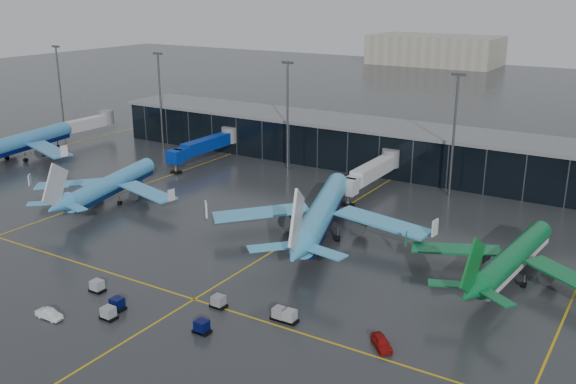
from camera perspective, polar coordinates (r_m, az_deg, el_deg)
The scene contains 13 objects.
ground at distance 108.16m, azimuth -7.33°, elevation -5.07°, with size 600.00×600.00×0.00m, color #282B2D.
terminal_pier at distance 156.96m, azimuth 6.96°, elevation 4.25°, with size 142.00×17.00×10.70m.
jet_bridges at distance 159.62m, azimuth -7.50°, elevation 4.13°, with size 94.00×27.50×7.20m.
flood_masts at distance 142.48m, azimuth 6.85°, elevation 6.33°, with size 203.00×0.50×25.50m.
taxi_lines at distance 110.73m, azimuth 0.18°, elevation -4.36°, with size 220.00×120.00×0.02m.
airliner_klm_west at distance 175.47m, azimuth -22.77°, elevation 4.90°, with size 39.16×44.60×13.71m, color #3D8CCA, non-canonical shape.
airliner_arkefly at distance 134.21m, azimuth -15.43°, elevation 1.62°, with size 33.60×38.27×11.76m, color #45A2E2, non-canonical shape.
airliner_klm_near at distance 111.07m, azimuth 3.09°, elevation -0.45°, with size 40.31×45.91×14.11m, color #45AEE4, non-canonical shape.
airliner_aer_lingus at distance 100.43m, azimuth 19.50°, elevation -4.39°, with size 31.90×36.34×11.17m, color #0C6834, non-canonical shape.
baggage_carts at distance 87.94m, azimuth -9.06°, elevation -10.22°, with size 30.31×13.33×1.70m.
mobile_airstair at distance 105.91m, azimuth 1.70°, elevation -4.99°, with size 2.27×3.25×3.45m.
service_van_red at distance 80.39m, azimuth 8.31°, elevation -13.07°, with size 1.73×4.29×1.46m, color #A00E0C.
service_van_white at distance 91.39m, azimuth -20.46°, elevation -10.14°, with size 1.40×4.01×1.32m, color silver.
Camera 1 is at (63.85, -76.74, 41.63)m, focal length 40.00 mm.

